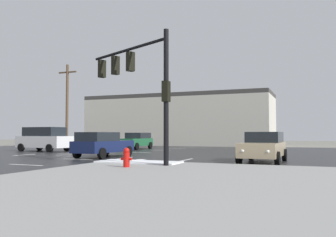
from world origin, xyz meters
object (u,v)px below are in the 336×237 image
object	(u,v)px
sedan_navy	(102,144)
suv_white	(44,139)
sedan_green	(136,140)
utility_pole_distant	(67,104)
traffic_signal_mast	(139,76)
sedan_tan	(263,146)
fire_hydrant	(126,157)

from	to	relation	value
sedan_navy	suv_white	bearing A→B (deg)	64.19
suv_white	sedan_green	size ratio (longest dim) A/B	1.09
sedan_green	utility_pole_distant	distance (m)	8.82
traffic_signal_mast	sedan_navy	world-z (taller)	traffic_signal_mast
sedan_tan	utility_pole_distant	world-z (taller)	utility_pole_distant
fire_hydrant	sedan_navy	distance (m)	8.20
traffic_signal_mast	sedan_green	distance (m)	17.87
sedan_tan	sedan_navy	size ratio (longest dim) A/B	1.00
fire_hydrant	sedan_green	bearing A→B (deg)	116.36
sedan_green	utility_pole_distant	xyz separation A→B (m)	(-7.98, -0.30, 3.75)
sedan_green	sedan_navy	bearing A→B (deg)	15.93
sedan_navy	utility_pole_distant	xyz separation A→B (m)	(-11.50, 11.04, 3.75)
sedan_navy	sedan_green	world-z (taller)	same
sedan_tan	fire_hydrant	bearing A→B (deg)	-35.39
sedan_green	fire_hydrant	bearing A→B (deg)	25.04
suv_white	sedan_tan	bearing A→B (deg)	171.20
fire_hydrant	suv_white	bearing A→B (deg)	142.04
sedan_navy	suv_white	world-z (taller)	suv_white
fire_hydrant	sedan_navy	world-z (taller)	sedan_navy
fire_hydrant	sedan_navy	size ratio (longest dim) A/B	0.17
sedan_green	sedan_tan	bearing A→B (deg)	48.16
fire_hydrant	sedan_tan	xyz separation A→B (m)	(4.69, 6.16, 0.32)
suv_white	fire_hydrant	bearing A→B (deg)	147.39
traffic_signal_mast	fire_hydrant	xyz separation A→B (m)	(0.54, -2.14, -3.72)
traffic_signal_mast	sedan_tan	xyz separation A→B (m)	(5.23, 4.02, -3.40)
sedan_tan	utility_pole_distant	bearing A→B (deg)	-115.70
fire_hydrant	sedan_navy	bearing A→B (deg)	129.63
traffic_signal_mast	utility_pole_distant	size ratio (longest dim) A/B	0.68
sedan_tan	utility_pole_distant	xyz separation A→B (m)	(-21.41, 11.18, 3.75)
traffic_signal_mast	sedan_navy	distance (m)	7.13
traffic_signal_mast	sedan_tan	world-z (taller)	traffic_signal_mast
sedan_navy	suv_white	distance (m)	9.81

